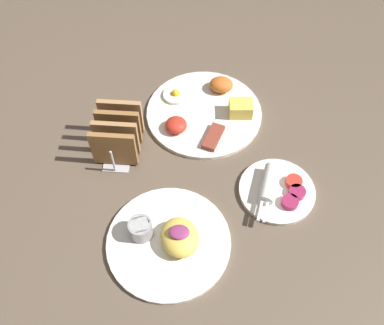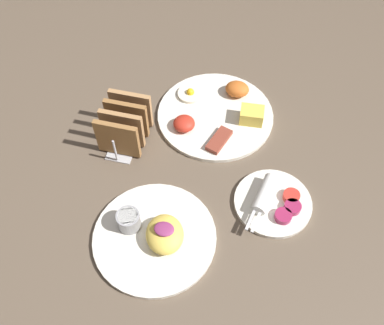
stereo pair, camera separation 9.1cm
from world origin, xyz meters
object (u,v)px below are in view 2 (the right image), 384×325
Objects in this scene: plate_foreground at (155,235)px; plate_condiments at (273,201)px; plate_breakfast at (217,113)px; toast_rack at (125,125)px.

plate_condiments is at bearing 31.48° from plate_foreground.
plate_breakfast is 1.64× the size of plate_condiments.
plate_foreground is at bearing -98.76° from plate_breakfast.
plate_foreground is at bearing -148.52° from plate_condiments.
plate_foreground is (-0.22, -0.14, 0.00)m from plate_condiments.
plate_breakfast is 0.23m from toast_rack.
toast_rack reaches higher than plate_condiments.
toast_rack is (-0.19, -0.12, 0.04)m from plate_breakfast.
plate_condiments is 0.38m from toast_rack.
plate_breakfast is at bearing 81.24° from plate_foreground.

